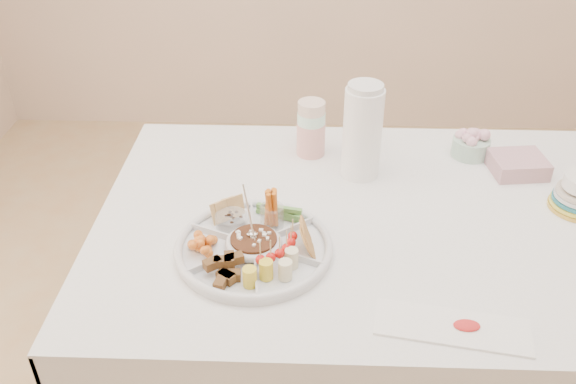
{
  "coord_description": "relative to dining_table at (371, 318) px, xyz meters",
  "views": [
    {
      "loc": [
        -0.2,
        -1.33,
        1.71
      ],
      "look_at": [
        -0.25,
        -0.07,
        0.87
      ],
      "focal_mm": 38.0,
      "sensor_mm": 36.0,
      "label": 1
    }
  ],
  "objects": [
    {
      "name": "carrot_cucumber",
      "position": [
        -0.28,
        -0.05,
        0.44
      ],
      "size": [
        0.16,
        0.16,
        0.11
      ],
      "primitive_type": null,
      "rotation": [
        0.0,
        0.0,
        -0.4
      ],
      "color": "#D06617",
      "rests_on": "party_tray"
    },
    {
      "name": "cup_stack",
      "position": [
        -0.19,
        0.33,
        0.5
      ],
      "size": [
        0.11,
        0.11,
        0.24
      ],
      "primitive_type": "cylinder",
      "rotation": [
        0.0,
        0.0,
        0.38
      ],
      "color": "#B5D5B0",
      "rests_on": "dining_table"
    },
    {
      "name": "party_tray",
      "position": [
        -0.33,
        -0.17,
        0.4
      ],
      "size": [
        0.5,
        0.5,
        0.04
      ],
      "primitive_type": "cylinder",
      "rotation": [
        0.0,
        0.0,
        -0.4
      ],
      "color": "silver",
      "rests_on": "dining_table"
    },
    {
      "name": "placemat",
      "position": [
        0.11,
        -0.4,
        0.38
      ],
      "size": [
        0.34,
        0.16,
        0.01
      ],
      "primitive_type": "cube",
      "rotation": [
        0.0,
        0.0,
        -0.17
      ],
      "color": "silver",
      "rests_on": "dining_table"
    },
    {
      "name": "tortillas",
      "position": [
        -0.2,
        -0.15,
        0.42
      ],
      "size": [
        0.14,
        0.14,
        0.06
      ],
      "primitive_type": null,
      "rotation": [
        0.0,
        0.0,
        -0.4
      ],
      "color": "olive",
      "rests_on": "party_tray"
    },
    {
      "name": "banana_tomato",
      "position": [
        -0.25,
        -0.27,
        0.44
      ],
      "size": [
        0.14,
        0.14,
        0.09
      ],
      "primitive_type": null,
      "rotation": [
        0.0,
        0.0,
        -0.4
      ],
      "color": "#CDC566",
      "rests_on": "party_tray"
    },
    {
      "name": "thermos",
      "position": [
        -0.05,
        0.22,
        0.52
      ],
      "size": [
        0.14,
        0.14,
        0.29
      ],
      "primitive_type": "cylinder",
      "rotation": [
        0.0,
        0.0,
        -0.25
      ],
      "color": "white",
      "rests_on": "dining_table"
    },
    {
      "name": "granola_chunks",
      "position": [
        -0.38,
        -0.29,
        0.42
      ],
      "size": [
        0.14,
        0.14,
        0.05
      ],
      "primitive_type": null,
      "rotation": [
        0.0,
        0.0,
        -0.4
      ],
      "color": "#47311E",
      "rests_on": "party_tray"
    },
    {
      "name": "pita_raisins",
      "position": [
        -0.41,
        -0.06,
        0.42
      ],
      "size": [
        0.15,
        0.15,
        0.06
      ],
      "primitive_type": null,
      "rotation": [
        0.0,
        0.0,
        -0.4
      ],
      "color": "#BD9A46",
      "rests_on": "party_tray"
    },
    {
      "name": "bean_dip",
      "position": [
        -0.33,
        -0.17,
        0.41
      ],
      "size": [
        0.15,
        0.15,
        0.04
      ],
      "primitive_type": "cylinder",
      "rotation": [
        0.0,
        0.0,
        -0.4
      ],
      "color": "#4E2010",
      "rests_on": "party_tray"
    },
    {
      "name": "cherries",
      "position": [
        -0.46,
        -0.18,
        0.42
      ],
      "size": [
        0.13,
        0.13,
        0.04
      ],
      "primitive_type": null,
      "rotation": [
        0.0,
        0.0,
        -0.4
      ],
      "color": "gold",
      "rests_on": "party_tray"
    },
    {
      "name": "dining_table",
      "position": [
        0.0,
        0.0,
        0.0
      ],
      "size": [
        1.52,
        1.02,
        0.76
      ],
      "primitive_type": "cube",
      "color": "white",
      "rests_on": "floor"
    },
    {
      "name": "flower_bowl",
      "position": [
        0.3,
        0.33,
        0.42
      ],
      "size": [
        0.13,
        0.13,
        0.09
      ],
      "primitive_type": "cylinder",
      "rotation": [
        0.0,
        0.0,
        0.18
      ],
      "color": "silver",
      "rests_on": "dining_table"
    },
    {
      "name": "napkin_stack",
      "position": [
        0.42,
        0.24,
        0.4
      ],
      "size": [
        0.17,
        0.15,
        0.05
      ],
      "primitive_type": "cube",
      "rotation": [
        0.0,
        0.0,
        0.12
      ],
      "color": "#C18E99",
      "rests_on": "dining_table"
    }
  ]
}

